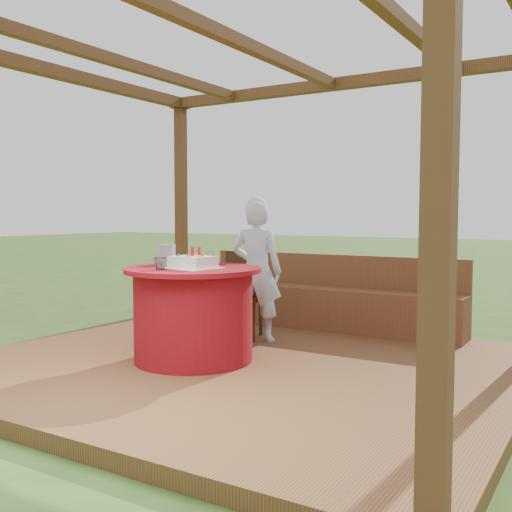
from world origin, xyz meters
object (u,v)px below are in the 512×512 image
(chair, at_px, (243,290))
(gift_bag, at_px, (167,255))
(bench, at_px, (326,304))
(birthday_cake, at_px, (193,262))
(drinking_glass, at_px, (160,264))
(table, at_px, (193,313))
(elderly_woman, at_px, (257,269))

(chair, relative_size, gift_bag, 4.82)
(bench, xyz_separation_m, birthday_cake, (-0.29, -2.00, 0.59))
(gift_bag, relative_size, drinking_glass, 1.64)
(bench, relative_size, table, 2.59)
(table, height_order, birthday_cake, birthday_cake)
(bench, relative_size, drinking_glass, 27.36)
(chair, height_order, elderly_woman, elderly_woman)
(gift_bag, bearing_deg, drinking_glass, -70.96)
(birthday_cake, bearing_deg, gift_bag, 157.38)
(drinking_glass, bearing_deg, bench, 78.88)
(bench, bearing_deg, chair, -121.72)
(elderly_woman, relative_size, birthday_cake, 3.29)
(table, xyz_separation_m, chair, (-0.19, 1.07, 0.07))
(chair, relative_size, birthday_cake, 2.01)
(table, xyz_separation_m, gift_bag, (-0.37, 0.10, 0.48))
(chair, xyz_separation_m, birthday_cake, (0.24, -1.14, 0.37))
(birthday_cake, xyz_separation_m, drinking_glass, (-0.15, -0.24, -0.00))
(table, bearing_deg, elderly_woman, 88.35)
(birthday_cake, xyz_separation_m, gift_bag, (-0.42, 0.18, 0.04))
(gift_bag, height_order, drinking_glass, gift_bag)
(birthday_cake, bearing_deg, table, 126.45)
(bench, distance_m, elderly_woman, 1.09)
(elderly_woman, xyz_separation_m, gift_bag, (-0.40, -0.88, 0.18))
(chair, xyz_separation_m, drinking_glass, (0.09, -1.38, 0.37))
(table, distance_m, birthday_cake, 0.45)
(birthday_cake, height_order, drinking_glass, birthday_cake)
(drinking_glass, bearing_deg, chair, 93.77)
(table, distance_m, chair, 1.09)
(elderly_woman, distance_m, gift_bag, 0.98)
(table, height_order, elderly_woman, elderly_woman)
(table, xyz_separation_m, birthday_cake, (0.05, -0.07, 0.45))
(elderly_woman, height_order, drinking_glass, elderly_woman)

